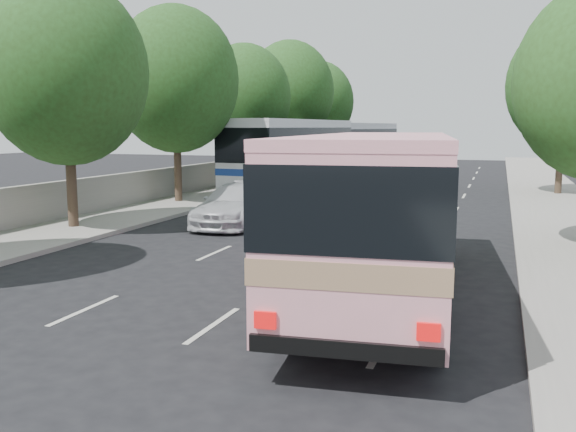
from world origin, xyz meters
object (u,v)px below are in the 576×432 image
at_px(pink_bus, 379,196).
at_px(tour_coach_front, 294,148).
at_px(white_pickup, 236,205).
at_px(tour_coach_rear, 354,144).
at_px(pink_taxi, 315,228).

relative_size(pink_bus, tour_coach_front, 0.81).
relative_size(white_pickup, tour_coach_front, 0.38).
bearing_deg(tour_coach_rear, tour_coach_front, -86.86).
bearing_deg(tour_coach_front, white_pickup, -77.96).
relative_size(tour_coach_front, tour_coach_rear, 1.02).
height_order(pink_taxi, tour_coach_front, tour_coach_front).
bearing_deg(tour_coach_front, tour_coach_rear, 89.03).
height_order(pink_bus, pink_taxi, pink_bus).
height_order(white_pickup, tour_coach_rear, tour_coach_rear).
bearing_deg(tour_coach_rear, pink_taxi, -71.90).
bearing_deg(pink_bus, pink_taxi, 119.74).
distance_m(pink_taxi, tour_coach_front, 18.69).
distance_m(pink_bus, pink_taxi, 4.46).
height_order(pink_taxi, tour_coach_rear, tour_coach_rear).
xyz_separation_m(tour_coach_front, tour_coach_rear, (0.82, 11.93, -0.08)).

